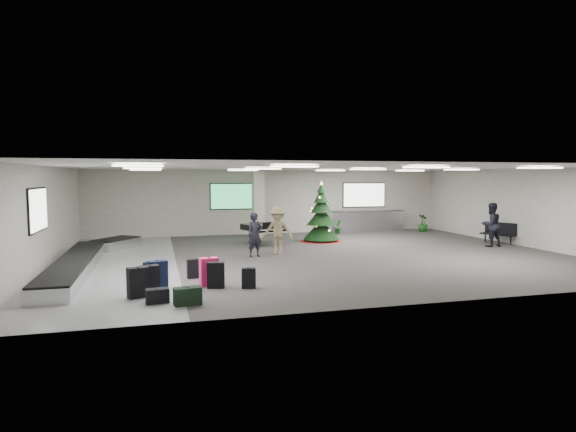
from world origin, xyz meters
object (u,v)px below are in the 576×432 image
object	(u,v)px
bench	(500,232)
traveler_bench	(491,225)
service_counter	(366,221)
pink_suitcase	(209,272)
grand_piano	(263,228)
traveler_a	(255,235)
potted_plant_right	(423,223)
baggage_carousel	(85,260)
christmas_tree	(321,221)
traveler_b	(278,230)
potted_plant_left	(338,227)

from	to	relation	value
bench	traveler_bench	xyz separation A→B (m)	(-1.01, -0.69, 0.39)
service_counter	bench	size ratio (longest dim) A/B	2.71
pink_suitcase	grand_piano	xyz separation A→B (m)	(3.03, 7.26, 0.33)
traveler_a	potted_plant_right	distance (m)	11.40
baggage_carousel	grand_piano	world-z (taller)	grand_piano
pink_suitcase	bench	world-z (taller)	bench
service_counter	christmas_tree	xyz separation A→B (m)	(-3.59, -3.12, 0.37)
traveler_bench	christmas_tree	bearing A→B (deg)	-30.33
traveler_a	grand_piano	bearing A→B (deg)	56.20
service_counter	traveler_bench	size ratio (longest dim) A/B	2.25
grand_piano	potted_plant_right	world-z (taller)	grand_piano
grand_piano	service_counter	bearing A→B (deg)	11.47
grand_piano	traveler_b	bearing A→B (deg)	-106.84
bench	traveler_b	size ratio (longest dim) A/B	0.84
potted_plant_left	potted_plant_right	size ratio (longest dim) A/B	0.78
potted_plant_left	service_counter	bearing A→B (deg)	20.68
traveler_bench	baggage_carousel	bearing A→B (deg)	-0.90
traveler_b	potted_plant_right	world-z (taller)	traveler_b
traveler_b	service_counter	bearing A→B (deg)	70.36
service_counter	bench	bearing A→B (deg)	-58.09
christmas_tree	bench	world-z (taller)	christmas_tree
baggage_carousel	traveler_a	bearing A→B (deg)	3.91
service_counter	bench	distance (m)	6.80
potted_plant_right	pink_suitcase	bearing A→B (deg)	-141.51
traveler_b	christmas_tree	bearing A→B (deg)	73.59
baggage_carousel	potted_plant_left	distance (m)	12.51
traveler_a	pink_suitcase	bearing A→B (deg)	-132.95
traveler_bench	potted_plant_right	size ratio (longest dim) A/B	1.97
bench	traveler_bench	size ratio (longest dim) A/B	0.83
potted_plant_left	traveler_bench	bearing A→B (deg)	-52.22
traveler_bench	grand_piano	bearing A→B (deg)	-21.75
traveler_bench	potted_plant_right	bearing A→B (deg)	-94.06
traveler_b	potted_plant_right	distance (m)	10.44
pink_suitcase	christmas_tree	distance (m)	9.37
service_counter	potted_plant_left	distance (m)	2.01
christmas_tree	potted_plant_left	bearing A→B (deg)	54.62
service_counter	pink_suitcase	distance (m)	14.05
traveler_a	service_counter	bearing A→B (deg)	24.78
grand_piano	baggage_carousel	bearing A→B (deg)	-168.32
grand_piano	potted_plant_left	distance (m)	5.09
traveler_a	baggage_carousel	bearing A→B (deg)	167.37
bench	traveler_b	world-z (taller)	traveler_b
baggage_carousel	pink_suitcase	bearing A→B (deg)	-46.96
bench	traveler_b	distance (m)	9.90
grand_piano	traveler_b	distance (m)	2.76
traveler_a	traveler_b	world-z (taller)	traveler_b
christmas_tree	grand_piano	distance (m)	2.69
christmas_tree	traveler_bench	world-z (taller)	christmas_tree
service_counter	potted_plant_left	bearing A→B (deg)	-159.32
service_counter	traveler_a	world-z (taller)	traveler_a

